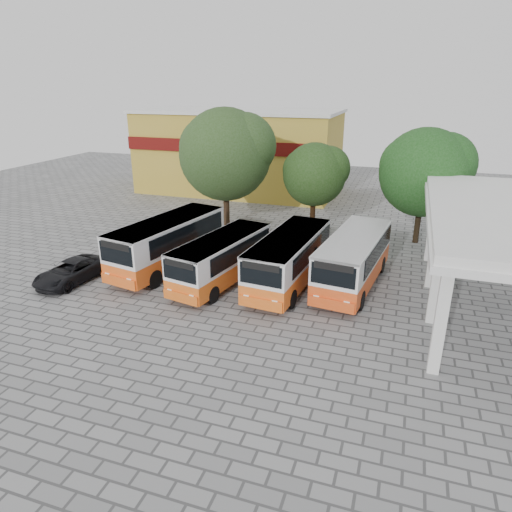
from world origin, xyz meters
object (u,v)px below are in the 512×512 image
(bus_centre_left, at_px, (222,257))
(bus_centre_right, at_px, (289,257))
(bus_far_left, at_px, (168,241))
(parked_car, at_px, (71,271))
(bus_far_right, at_px, (354,258))

(bus_centre_left, xyz_separation_m, bus_centre_right, (3.74, 0.88, 0.13))
(bus_centre_left, bearing_deg, bus_far_left, 176.57)
(bus_far_left, bearing_deg, bus_centre_left, -4.01)
(bus_centre_right, xyz_separation_m, parked_car, (-12.09, -3.56, -1.07))
(bus_centre_right, height_order, bus_far_right, bus_far_right)
(bus_far_left, xyz_separation_m, bus_centre_right, (7.72, -0.16, -0.09))
(bus_centre_left, relative_size, bus_centre_right, 0.94)
(bus_far_left, distance_m, bus_centre_left, 4.12)
(bus_centre_left, height_order, parked_car, bus_centre_left)
(bus_centre_left, distance_m, bus_far_right, 7.45)
(bus_centre_left, bearing_deg, bus_far_right, 26.14)
(parked_car, bearing_deg, bus_far_right, 22.12)
(bus_centre_right, xyz_separation_m, bus_far_right, (3.45, 1.04, 0.02))
(bus_centre_left, distance_m, bus_centre_right, 3.84)
(bus_far_left, height_order, bus_centre_left, bus_far_left)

